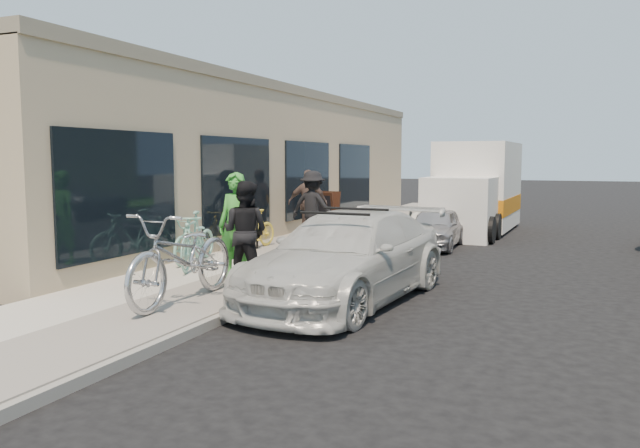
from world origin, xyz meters
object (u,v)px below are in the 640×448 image
(cruiser_bike_a, at_px, (193,240))
(cruiser_bike_b, at_px, (195,239))
(sedan_white, at_px, (347,257))
(sandwich_board, at_px, (326,210))
(moving_truck, at_px, (475,192))
(man_standing, at_px, (245,232))
(bystander_a, at_px, (313,206))
(sedan_silver, at_px, (435,228))
(woman_rider, at_px, (236,226))
(bike_rack, at_px, (249,229))
(cruiser_bike_c, at_px, (255,229))
(bystander_b, at_px, (308,203))
(tandem_bike, at_px, (184,257))

(cruiser_bike_a, distance_m, cruiser_bike_b, 0.78)
(sedan_white, bearing_deg, cruiser_bike_b, 165.28)
(sandwich_board, relative_size, moving_truck, 0.19)
(man_standing, xyz_separation_m, bystander_a, (-1.04, 5.15, 0.03))
(sedan_silver, bearing_deg, moving_truck, 83.31)
(woman_rider, bearing_deg, bike_rack, 118.61)
(bike_rack, bearing_deg, sedan_silver, 41.30)
(bike_rack, height_order, moving_truck, moving_truck)
(sedan_silver, height_order, cruiser_bike_c, cruiser_bike_c)
(sandwich_board, height_order, man_standing, man_standing)
(moving_truck, relative_size, woman_rider, 3.04)
(sedan_silver, bearing_deg, man_standing, -107.24)
(bike_rack, bearing_deg, cruiser_bike_c, 94.08)
(sedan_white, bearing_deg, woman_rider, -179.70)
(cruiser_bike_a, xyz_separation_m, bystander_a, (0.51, 4.42, 0.35))
(bike_rack, xyz_separation_m, sandwich_board, (-0.13, 4.88, 0.08))
(bike_rack, relative_size, bystander_b, 0.44)
(bike_rack, distance_m, woman_rider, 3.44)
(bike_rack, relative_size, man_standing, 0.46)
(man_standing, height_order, bystander_b, bystander_b)
(cruiser_bike_c, bearing_deg, tandem_bike, -61.89)
(bike_rack, height_order, tandem_bike, tandem_bike)
(cruiser_bike_b, distance_m, cruiser_bike_c, 2.17)
(man_standing, relative_size, cruiser_bike_c, 1.15)
(sedan_white, xyz_separation_m, bystander_a, (-2.86, 5.17, 0.34))
(bike_rack, xyz_separation_m, cruiser_bike_b, (-0.17, -1.85, -0.01))
(moving_truck, xyz_separation_m, cruiser_bike_a, (-3.66, -9.49, -0.51))
(tandem_bike, xyz_separation_m, bystander_b, (-1.48, 7.61, 0.23))
(sandwich_board, height_order, bystander_a, bystander_a)
(sandwich_board, relative_size, woman_rider, 0.59)
(bystander_a, xyz_separation_m, bystander_b, (-0.51, 0.82, 0.00))
(man_standing, bearing_deg, moving_truck, -102.81)
(sedan_silver, bearing_deg, cruiser_bike_c, -143.59)
(cruiser_bike_a, distance_m, cruiser_bike_c, 2.84)
(tandem_bike, bearing_deg, bystander_a, 96.74)
(sedan_silver, relative_size, cruiser_bike_a, 1.64)
(woman_rider, height_order, cruiser_bike_a, woman_rider)
(bike_rack, height_order, sedan_silver, sedan_silver)
(bystander_b, bearing_deg, cruiser_bike_c, -117.66)
(sandwich_board, distance_m, cruiser_bike_c, 4.57)
(moving_truck, height_order, woman_rider, moving_truck)
(sedan_white, height_order, moving_truck, moving_truck)
(sandwich_board, distance_m, moving_truck, 4.56)
(cruiser_bike_c, distance_m, bystander_a, 1.82)
(bystander_a, bearing_deg, sedan_white, 121.64)
(sedan_white, bearing_deg, bystander_a, 124.76)
(bike_rack, height_order, bystander_b, bystander_b)
(sandwich_board, distance_m, sedan_silver, 4.09)
(bystander_a, bearing_deg, man_standing, 104.13)
(bike_rack, distance_m, cruiser_bike_b, 1.86)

